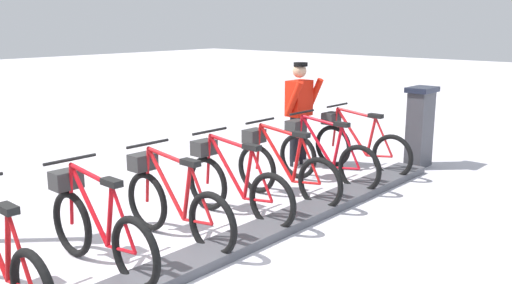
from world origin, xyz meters
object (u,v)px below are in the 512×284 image
(bike_docked_3, at_px, (233,183))
(worker_near_rack, at_px, (299,110))
(bike_docked_2, at_px, (283,168))
(bike_docked_0, at_px, (357,145))
(bike_docked_5, at_px, (96,226))
(bike_docked_4, at_px, (173,202))
(payment_kiosk, at_px, (420,126))
(bike_docked_1, at_px, (323,155))

(bike_docked_3, height_order, worker_near_rack, worker_near_rack)
(bike_docked_2, distance_m, worker_near_rack, 1.81)
(bike_docked_0, distance_m, bike_docked_5, 4.60)
(bike_docked_0, bearing_deg, bike_docked_4, 90.00)
(bike_docked_4, relative_size, bike_docked_5, 1.00)
(payment_kiosk, xyz_separation_m, bike_docked_5, (0.57, 5.52, -0.24))
(bike_docked_0, xyz_separation_m, bike_docked_1, (0.00, 0.92, 0.00))
(worker_near_rack, bearing_deg, bike_docked_0, -159.47)
(bike_docked_5, bearing_deg, bike_docked_2, -90.00)
(bike_docked_0, height_order, bike_docked_3, same)
(bike_docked_3, bearing_deg, bike_docked_5, 90.00)
(bike_docked_3, height_order, bike_docked_4, same)
(bike_docked_3, xyz_separation_m, bike_docked_5, (0.00, 1.84, 0.00))
(bike_docked_2, xyz_separation_m, bike_docked_3, (0.00, 0.92, 0.00))
(bike_docked_0, distance_m, worker_near_rack, 1.05)
(bike_docked_5, bearing_deg, bike_docked_3, -90.00)
(bike_docked_0, relative_size, bike_docked_3, 1.00)
(bike_docked_2, height_order, bike_docked_4, same)
(bike_docked_5, bearing_deg, bike_docked_4, -90.00)
(bike_docked_3, bearing_deg, bike_docked_4, 90.00)
(payment_kiosk, height_order, bike_docked_1, payment_kiosk)
(bike_docked_0, bearing_deg, payment_kiosk, -121.87)
(bike_docked_0, bearing_deg, bike_docked_5, 90.00)
(bike_docked_0, xyz_separation_m, bike_docked_3, (0.00, 2.76, 0.00))
(payment_kiosk, relative_size, bike_docked_1, 0.74)
(bike_docked_5, bearing_deg, bike_docked_1, -90.00)
(payment_kiosk, bearing_deg, bike_docked_3, 81.17)
(bike_docked_4, bearing_deg, bike_docked_0, -90.00)
(bike_docked_0, distance_m, bike_docked_2, 1.84)
(payment_kiosk, xyz_separation_m, bike_docked_4, (0.57, 4.60, -0.24))
(bike_docked_4, relative_size, worker_near_rack, 1.04)
(bike_docked_2, distance_m, bike_docked_4, 1.84)
(bike_docked_0, distance_m, bike_docked_4, 3.68)
(bike_docked_4, xyz_separation_m, bike_docked_5, (0.00, 0.92, 0.00))
(bike_docked_5, height_order, worker_near_rack, worker_near_rack)
(bike_docked_5, xyz_separation_m, worker_near_rack, (0.88, -4.27, 0.48))
(bike_docked_1, distance_m, bike_docked_5, 3.68)
(payment_kiosk, bearing_deg, bike_docked_1, 72.74)
(bike_docked_2, height_order, bike_docked_5, same)
(bike_docked_2, bearing_deg, bike_docked_0, -90.00)
(bike_docked_4, bearing_deg, bike_docked_1, -90.00)
(payment_kiosk, bearing_deg, bike_docked_0, 58.13)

